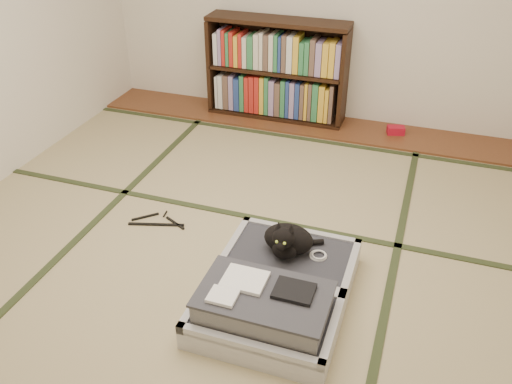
% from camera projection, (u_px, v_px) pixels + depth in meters
% --- Properties ---
extents(floor, '(4.50, 4.50, 0.00)m').
position_uv_depth(floor, '(231.00, 252.00, 3.44)').
color(floor, tan).
rests_on(floor, ground).
extents(wood_strip, '(4.00, 0.50, 0.02)m').
position_uv_depth(wood_strip, '(308.00, 124.00, 5.04)').
color(wood_strip, brown).
rests_on(wood_strip, ground).
extents(red_item, '(0.17, 0.13, 0.07)m').
position_uv_depth(red_item, '(396.00, 130.00, 4.82)').
color(red_item, '#B00E23').
rests_on(red_item, wood_strip).
extents(room_shell, '(4.50, 4.50, 4.50)m').
position_uv_depth(room_shell, '(223.00, 18.00, 2.66)').
color(room_shell, white).
rests_on(room_shell, ground).
extents(tatami_borders, '(4.00, 4.50, 0.01)m').
position_uv_depth(tatami_borders, '(256.00, 210.00, 3.84)').
color(tatami_borders, '#2D381E').
rests_on(tatami_borders, ground).
extents(bookcase, '(1.28, 0.29, 0.92)m').
position_uv_depth(bookcase, '(277.00, 72.00, 4.95)').
color(bookcase, black).
rests_on(bookcase, wood_strip).
extents(suitcase, '(0.76, 1.01, 0.30)m').
position_uv_depth(suitcase, '(275.00, 292.00, 2.97)').
color(suitcase, silver).
rests_on(suitcase, floor).
extents(cat, '(0.34, 0.34, 0.27)m').
position_uv_depth(cat, '(288.00, 240.00, 3.14)').
color(cat, black).
rests_on(cat, suitcase).
extents(cable_coil, '(0.11, 0.11, 0.03)m').
position_uv_depth(cable_coil, '(318.00, 255.00, 3.16)').
color(cable_coil, white).
rests_on(cable_coil, suitcase).
extents(hanger, '(0.39, 0.23, 0.01)m').
position_uv_depth(hanger, '(158.00, 222.00, 3.70)').
color(hanger, black).
rests_on(hanger, floor).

